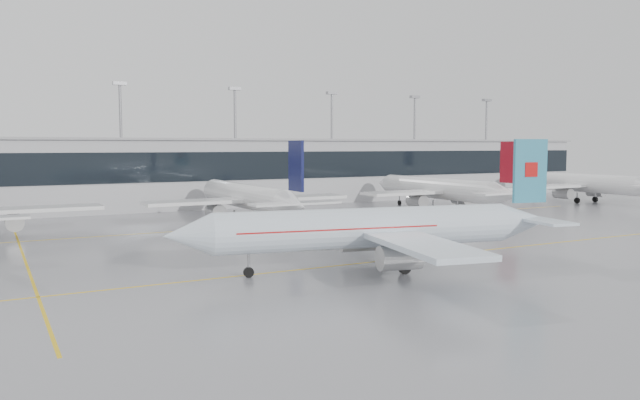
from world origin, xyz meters
TOP-DOWN VIEW (x-y plane):
  - ground at (0.00, 0.00)m, footprint 320.00×320.00m
  - taxi_line_main at (0.00, 0.00)m, footprint 120.00×0.25m
  - taxi_line_north at (0.00, 30.00)m, footprint 120.00×0.25m
  - taxi_line_cross at (-30.00, 15.00)m, footprint 0.25×60.00m
  - terminal at (0.00, 62.00)m, footprint 180.00×15.00m
  - terminal_glass at (0.00, 54.45)m, footprint 180.00×0.20m
  - terminal_roof at (0.00, 62.00)m, footprint 182.00×16.00m
  - light_masts at (0.00, 68.00)m, footprint 156.40×1.00m
  - air_canada_jet at (-2.07, -3.22)m, footprint 37.00×30.07m
  - parked_jet_c at (-0.00, 33.69)m, footprint 29.64×36.96m
  - parked_jet_d at (35.00, 33.69)m, footprint 29.64×36.96m
  - parked_jet_e at (70.00, 33.69)m, footprint 29.64×36.96m

SIDE VIEW (x-z plane):
  - ground at x=0.00m, z-range 0.00..0.00m
  - taxi_line_main at x=0.00m, z-range 0.00..0.01m
  - taxi_line_north at x=0.00m, z-range 0.00..0.01m
  - taxi_line_cross at x=-30.00m, z-range 0.00..0.01m
  - parked_jet_c at x=0.00m, z-range -2.15..9.57m
  - parked_jet_d at x=35.00m, z-range -2.15..9.57m
  - parked_jet_e at x=70.00m, z-range -2.15..9.57m
  - air_canada_jet at x=-2.07m, z-range -2.14..9.59m
  - terminal at x=0.00m, z-range 0.00..12.00m
  - terminal_glass at x=0.00m, z-range 5.00..10.00m
  - terminal_roof at x=0.00m, z-range 12.00..12.40m
  - light_masts at x=0.00m, z-range 2.04..24.64m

